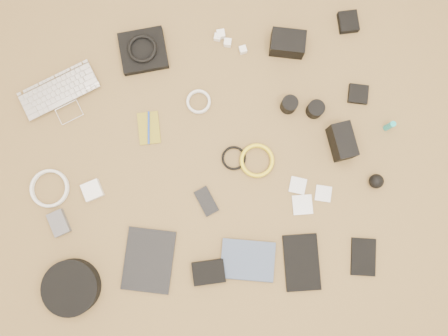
{
  "coord_description": "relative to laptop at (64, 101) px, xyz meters",
  "views": [
    {
      "loc": [
        0.01,
        -0.2,
        1.72
      ],
      "look_at": [
        0.04,
        -0.02,
        0.02
      ],
      "focal_mm": 35.0,
      "sensor_mm": 36.0,
      "label": 1
    }
  ],
  "objects": [
    {
      "name": "room_shell",
      "position": [
        0.55,
        -0.35,
        1.24
      ],
      "size": [
        4.04,
        4.04,
        2.58
      ],
      "color": "olive",
      "rests_on": "ground"
    },
    {
      "name": "laptop",
      "position": [
        0.0,
        0.0,
        0.0
      ],
      "size": [
        0.37,
        0.31,
        0.02
      ],
      "primitive_type": "imported",
      "rotation": [
        0.0,
        0.0,
        0.32
      ],
      "color": "silver",
      "rests_on": "ground"
    },
    {
      "name": "headphone_pouch",
      "position": [
        0.34,
        0.15,
        0.0
      ],
      "size": [
        0.19,
        0.18,
        0.03
      ],
      "primitive_type": "cube",
      "rotation": [
        0.0,
        0.0,
        0.03
      ],
      "color": "black",
      "rests_on": "ground"
    },
    {
      "name": "headphones",
      "position": [
        0.34,
        0.15,
        0.03
      ],
      "size": [
        0.13,
        0.13,
        0.02
      ],
      "primitive_type": "torus",
      "rotation": [
        0.0,
        0.0,
        -0.06
      ],
      "color": "black",
      "rests_on": "headphone_pouch"
    },
    {
      "name": "charger_a",
      "position": [
        0.66,
        0.17,
        0.0
      ],
      "size": [
        0.03,
        0.03,
        0.03
      ],
      "primitive_type": "cube",
      "rotation": [
        0.0,
        0.0,
        0.02
      ],
      "color": "white",
      "rests_on": "ground"
    },
    {
      "name": "charger_b",
      "position": [
        0.65,
        0.17,
        0.0
      ],
      "size": [
        0.03,
        0.03,
        0.02
      ],
      "primitive_type": "cube",
      "rotation": [
        0.0,
        0.0,
        -0.34
      ],
      "color": "white",
      "rests_on": "ground"
    },
    {
      "name": "charger_c",
      "position": [
        0.74,
        0.1,
        0.0
      ],
      "size": [
        0.03,
        0.03,
        0.03
      ],
      "primitive_type": "cube",
      "rotation": [
        0.0,
        0.0,
        0.13
      ],
      "color": "white",
      "rests_on": "ground"
    },
    {
      "name": "charger_d",
      "position": [
        0.68,
        0.14,
        0.0
      ],
      "size": [
        0.04,
        0.04,
        0.03
      ],
      "primitive_type": "cube",
      "rotation": [
        0.0,
        0.0,
        -0.28
      ],
      "color": "white",
      "rests_on": "ground"
    },
    {
      "name": "dslr_camera",
      "position": [
        0.92,
        0.09,
        0.03
      ],
      "size": [
        0.16,
        0.13,
        0.08
      ],
      "primitive_type": "cube",
      "rotation": [
        0.0,
        0.0,
        -0.27
      ],
      "color": "black",
      "rests_on": "ground"
    },
    {
      "name": "lens_pouch",
      "position": [
        1.18,
        0.15,
        0.0
      ],
      "size": [
        0.08,
        0.09,
        0.03
      ],
      "primitive_type": "cube",
      "rotation": [
        0.0,
        0.0,
        -0.03
      ],
      "color": "black",
      "rests_on": "ground"
    },
    {
      "name": "notebook_olive",
      "position": [
        0.32,
        -0.16,
        -0.01
      ],
      "size": [
        0.09,
        0.13,
        0.01
      ],
      "primitive_type": "cube",
      "rotation": [
        0.0,
        0.0,
        -0.03
      ],
      "color": "olive",
      "rests_on": "ground"
    },
    {
      "name": "pen_blue",
      "position": [
        0.32,
        -0.16,
        -0.0
      ],
      "size": [
        0.03,
        0.13,
        0.01
      ],
      "primitive_type": "cylinder",
      "rotation": [
        1.57,
        0.0,
        -0.14
      ],
      "color": "#163AB3",
      "rests_on": "notebook_olive"
    },
    {
      "name": "cable_white_a",
      "position": [
        0.53,
        -0.09,
        -0.01
      ],
      "size": [
        0.11,
        0.11,
        0.01
      ],
      "primitive_type": "torus",
      "rotation": [
        0.0,
        0.0,
        0.14
      ],
      "color": "silver",
      "rests_on": "ground"
    },
    {
      "name": "lens_a",
      "position": [
        0.88,
        -0.16,
        0.02
      ],
      "size": [
        0.08,
        0.08,
        0.07
      ],
      "primitive_type": "cylinder",
      "rotation": [
        0.0,
        0.0,
        -0.36
      ],
      "color": "black",
      "rests_on": "ground"
    },
    {
      "name": "lens_b",
      "position": [
        0.98,
        -0.19,
        0.02
      ],
      "size": [
        0.08,
        0.08,
        0.06
      ],
      "primitive_type": "cylinder",
      "rotation": [
        0.0,
        0.0,
        -0.2
      ],
      "color": "black",
      "rests_on": "ground"
    },
    {
      "name": "card_reader",
      "position": [
        1.17,
        -0.16,
        -0.0
      ],
      "size": [
        0.09,
        0.09,
        0.02
      ],
      "primitive_type": "cube",
      "rotation": [
        0.0,
        0.0,
        -0.28
      ],
      "color": "black",
      "rests_on": "ground"
    },
    {
      "name": "power_brick",
      "position": [
        0.07,
        -0.38,
        0.0
      ],
      "size": [
        0.09,
        0.09,
        0.03
      ],
      "primitive_type": "cube",
      "rotation": [
        0.0,
        0.0,
        0.25
      ],
      "color": "white",
      "rests_on": "ground"
    },
    {
      "name": "cable_white_b",
      "position": [
        -0.1,
        -0.34,
        -0.01
      ],
      "size": [
        0.18,
        0.18,
        0.01
      ],
      "primitive_type": "torus",
      "rotation": [
        0.0,
        0.0,
        -0.25
      ],
      "color": "silver",
      "rests_on": "ground"
    },
    {
      "name": "cable_black",
      "position": [
        0.63,
        -0.33,
        -0.01
      ],
      "size": [
        0.13,
        0.13,
        0.01
      ],
      "primitive_type": "torus",
      "rotation": [
        0.0,
        0.0,
        -0.43
      ],
      "color": "black",
      "rests_on": "ground"
    },
    {
      "name": "cable_yellow",
      "position": [
        0.72,
        -0.36,
        -0.0
      ],
      "size": [
        0.15,
        0.15,
        0.02
      ],
      "primitive_type": "torus",
      "rotation": [
        0.0,
        0.0,
        -0.14
      ],
      "color": "yellow",
      "rests_on": "ground"
    },
    {
      "name": "flash",
      "position": [
        1.06,
        -0.34,
        0.04
      ],
      "size": [
        0.09,
        0.14,
        0.1
      ],
      "primitive_type": "cube",
      "rotation": [
        0.0,
        0.0,
        0.08
      ],
      "color": "black",
      "rests_on": "ground"
    },
    {
      "name": "lens_cleaner",
      "position": [
        1.26,
        -0.31,
        0.03
      ],
      "size": [
        0.03,
        0.03,
        0.08
      ],
      "primitive_type": "cylinder",
      "rotation": [
        0.0,
        0.0,
        -0.31
      ],
      "color": "#1BADB0",
      "rests_on": "ground"
    },
    {
      "name": "battery_charger",
      "position": [
        -0.08,
        -0.48,
        0.0
      ],
      "size": [
        0.08,
        0.11,
        0.03
      ],
      "primitive_type": "cube",
      "rotation": [
        0.0,
        0.0,
        0.27
      ],
      "color": "#525256",
      "rests_on": "ground"
    },
    {
      "name": "tablet",
      "position": [
        0.25,
        -0.68,
        -0.01
      ],
      "size": [
        0.24,
        0.28,
        0.01
      ],
      "primitive_type": "cube",
      "rotation": [
        0.0,
        0.0,
        -0.27
      ],
      "color": "black",
      "rests_on": "ground"
    },
    {
      "name": "phone",
      "position": [
        0.5,
        -0.49,
        -0.01
      ],
      "size": [
        0.09,
        0.12,
        0.01
      ],
      "primitive_type": "cube",
      "rotation": [
        0.0,
        0.0,
        0.34
      ],
      "color": "black",
      "rests_on": "ground"
    },
    {
      "name": "filter_case_left",
      "position": [
        0.87,
        -0.48,
        -0.01
      ],
      "size": [
        0.08,
        0.08,
        0.01
      ],
      "primitive_type": "cube",
      "rotation": [
        0.0,
        0.0,
        -0.38
      ],
      "color": "silver",
      "rests_on": "ground"
    },
    {
      "name": "filter_case_mid",
      "position": [
        0.87,
        -0.56,
        -0.01
      ],
      "size": [
        0.08,
        0.08,
        0.01
      ],
      "primitive_type": "cube",
      "rotation": [
        0.0,
        0.0,
        -0.08
      ],
      "color": "silver",
      "rests_on": "ground"
    },
    {
      "name": "filter_case_right",
      "position": [
        0.96,
        -0.53,
        -0.01
      ],
      "size": [
        0.08,
        0.08,
        0.01
      ],
      "primitive_type": "cube",
      "rotation": [
        0.0,
        0.0,
        -0.3
      ],
      "color": "silver",
      "rests_on": "ground"
    },
    {
      "name": "air_blower",
      "position": [
        1.17,
        -0.51,
        0.02
      ],
      "size": [
        0.07,
        0.07,
        0.06
      ],
      "primitive_type": "sphere",
      "rotation": [
        0.0,
        0.0,
        0.28
      ],
      "color": "black",
      "rests_on": "ground"
    },
    {
      "name": "headphone_case",
      "position": [
        -0.05,
        -0.73,
        0.02
      ],
      "size": [
        0.24,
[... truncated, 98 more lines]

